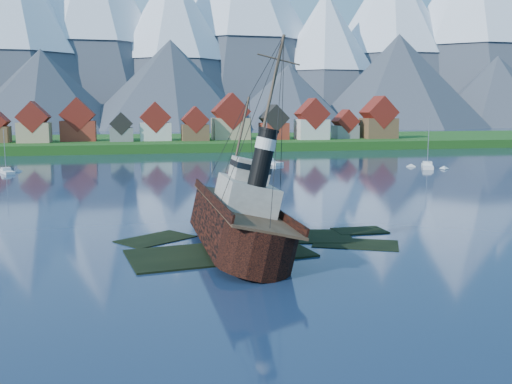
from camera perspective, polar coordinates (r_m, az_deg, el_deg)
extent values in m
plane|color=#182844|center=(60.22, -1.11, -5.60)|extent=(1400.00, 1400.00, 0.00)
cube|color=black|center=(57.88, -3.64, -6.52)|extent=(19.08, 11.42, 1.00)
cube|color=black|center=(65.48, 3.36, -4.82)|extent=(15.15, 9.76, 1.00)
cube|color=black|center=(69.26, -0.97, -3.99)|extent=(11.45, 9.06, 1.00)
cube|color=black|center=(62.83, 9.91, -5.53)|extent=(10.27, 8.34, 1.00)
cube|color=black|center=(65.07, -10.00, -5.03)|extent=(9.42, 8.68, 1.00)
cube|color=black|center=(69.34, 10.32, -4.17)|extent=(6.00, 4.00, 1.00)
cube|color=#194213|center=(228.04, -9.67, 4.58)|extent=(600.00, 80.00, 3.20)
cube|color=#3F3D38|center=(190.19, -9.07, 3.86)|extent=(600.00, 2.50, 2.00)
cube|color=tan|center=(209.81, -21.29, 5.56)|extent=(10.50, 9.00, 6.80)
cube|color=maroon|center=(209.67, -21.36, 7.00)|extent=(10.69, 9.18, 10.69)
cube|color=maroon|center=(214.14, -17.33, 5.85)|extent=(12.00, 8.50, 7.20)
cube|color=maroon|center=(214.01, -17.40, 7.39)|extent=(12.22, 8.67, 12.22)
cube|color=slate|center=(208.50, -13.30, 5.62)|extent=(8.00, 7.00, 4.80)
cube|color=black|center=(208.37, -13.33, 6.67)|extent=(8.15, 7.14, 8.15)
cube|color=beige|center=(211.67, -10.03, 5.97)|extent=(11.00, 9.50, 6.40)
cube|color=maroon|center=(211.53, -10.07, 7.37)|extent=(11.20, 9.69, 11.20)
cube|color=brown|center=(208.80, -6.12, 5.93)|extent=(9.50, 8.00, 5.80)
cube|color=maroon|center=(208.66, -6.14, 7.20)|extent=(9.67, 8.16, 9.67)
cube|color=tan|center=(215.72, -2.55, 6.34)|extent=(13.50, 10.00, 8.00)
cube|color=maroon|center=(215.59, -2.57, 8.05)|extent=(13.75, 10.20, 13.75)
cube|color=maroon|center=(216.20, 1.79, 6.11)|extent=(10.00, 8.50, 6.20)
cube|color=black|center=(216.07, 1.80, 7.41)|extent=(10.18, 8.67, 10.18)
cube|color=beige|center=(217.22, 5.59, 6.26)|extent=(11.50, 9.00, 7.50)
cube|color=maroon|center=(217.09, 5.61, 7.79)|extent=(11.71, 9.18, 11.71)
cube|color=slate|center=(226.11, 8.90, 5.96)|extent=(9.00, 7.50, 5.00)
cube|color=maroon|center=(225.98, 8.93, 7.00)|extent=(9.16, 7.65, 9.16)
cube|color=brown|center=(229.30, 12.14, 6.26)|extent=(12.50, 10.00, 7.80)
cube|color=maroon|center=(229.18, 12.18, 7.79)|extent=(12.73, 10.20, 12.73)
cone|color=#2D333D|center=(523.14, -22.96, 14.12)|extent=(180.00, 180.00, 150.00)
cone|color=#2D333D|center=(557.88, -15.99, 15.60)|extent=(210.00, 210.00, 180.00)
cone|color=#2D333D|center=(531.88, -8.29, 14.30)|extent=(170.00, 170.00, 145.00)
cone|color=white|center=(535.71, -8.35, 17.38)|extent=(105.40, 105.40, 87.00)
cone|color=#2D333D|center=(589.01, -1.60, 16.49)|extent=(240.00, 240.00, 200.00)
cone|color=#2D333D|center=(550.16, 6.92, 13.08)|extent=(150.00, 150.00, 125.00)
cone|color=white|center=(552.81, 6.96, 15.66)|extent=(93.00, 93.00, 75.00)
cone|color=#2D333D|center=(610.45, 13.32, 14.57)|extent=(200.00, 200.00, 170.00)
cone|color=white|center=(615.19, 13.43, 17.71)|extent=(124.00, 124.00, 102.00)
cone|color=#2D333D|center=(637.32, 20.67, 14.89)|extent=(230.00, 230.00, 190.00)
cone|color=#2D333D|center=(699.50, 24.15, 12.63)|extent=(180.00, 180.00, 155.00)
cone|color=#2D333D|center=(435.40, -20.58, 9.46)|extent=(120.00, 120.00, 58.00)
cone|color=#2D333D|center=(427.77, -8.48, 10.46)|extent=(136.00, 136.00, 66.00)
cone|color=#2D333D|center=(447.22, 3.24, 9.42)|extent=(110.00, 110.00, 50.00)
cone|color=#2D333D|center=(477.27, 13.99, 10.62)|extent=(150.00, 150.00, 75.00)
cone|color=#2D333D|center=(524.00, 22.87, 9.17)|extent=(124.00, 124.00, 60.00)
cube|color=black|center=(60.08, -2.43, -3.48)|extent=(6.87, 19.78, 4.12)
cone|color=black|center=(72.53, -4.22, -1.44)|extent=(6.87, 6.87, 6.87)
cylinder|color=black|center=(50.62, -0.44, -5.72)|extent=(6.87, 6.87, 4.12)
cube|color=#4C3826|center=(59.67, -2.45, -1.45)|extent=(6.73, 26.10, 0.25)
cube|color=black|center=(59.12, -5.60, -1.14)|extent=(0.20, 25.28, 0.88)
cube|color=black|center=(60.26, 0.64, -0.92)|extent=(0.20, 25.28, 0.88)
cube|color=#ADA89E|center=(58.01, -2.20, -0.26)|extent=(5.10, 8.34, 2.94)
cube|color=#ADA89E|center=(58.64, -2.38, 2.35)|extent=(3.53, 3.93, 2.16)
cylinder|color=black|center=(54.36, -1.60, 3.65)|extent=(1.86, 1.86, 5.50)
cylinder|color=silver|center=(54.26, -1.61, 5.09)|extent=(1.96, 1.96, 1.08)
cylinder|color=#473828|center=(66.68, -3.67, 4.75)|extent=(0.27, 0.27, 11.78)
cylinder|color=#473828|center=(56.41, -2.07, 9.70)|extent=(0.31, 0.31, 12.76)
cube|color=silver|center=(141.17, -23.72, 1.77)|extent=(5.19, 8.17, 1.08)
cube|color=silver|center=(141.08, -23.74, 2.12)|extent=(2.55, 2.79, 0.63)
cylinder|color=gray|center=(140.73, -23.84, 3.88)|extent=(0.13, 0.13, 9.32)
cube|color=silver|center=(146.85, 16.75, 2.36)|extent=(6.43, 9.80, 1.37)
cube|color=silver|center=(146.75, 16.77, 2.78)|extent=(3.11, 3.38, 0.80)
cylinder|color=gray|center=(146.35, 16.86, 4.94)|extent=(0.16, 0.16, 11.88)
cube|color=silver|center=(150.83, 1.07, 2.86)|extent=(6.98, 11.11, 1.31)
cube|color=silver|center=(150.74, 1.07, 3.26)|extent=(3.45, 3.78, 0.77)
cylinder|color=gray|center=(150.36, 1.08, 5.27)|extent=(0.15, 0.15, 11.39)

